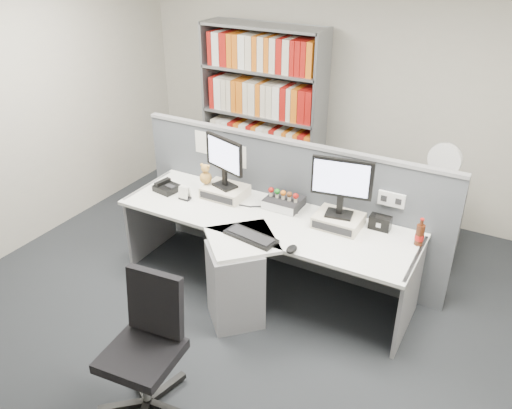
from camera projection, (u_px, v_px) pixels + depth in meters
The scene contains 21 objects.
ground at pixel (217, 340), 4.17m from camera, with size 5.50×5.50×0.00m, color #282B2F.
room_shell at pixel (207, 126), 3.32m from camera, with size 5.04×5.54×2.72m.
partition at pixel (288, 204), 4.82m from camera, with size 3.00×0.08×1.27m.
desk at pixel (253, 256), 4.41m from camera, with size 2.60×1.20×0.72m.
monitor_riser_left at pixel (225, 192), 4.77m from camera, with size 0.38×0.31×0.10m.
monitor_riser_right at pixel (338, 221), 4.30m from camera, with size 0.38×0.31×0.10m.
monitor_left at pixel (224, 158), 4.62m from camera, with size 0.45×0.21×0.47m.
monitor_right at pixel (342, 182), 4.14m from camera, with size 0.49×0.19×0.50m.
desktop_pc at pixel (284, 202), 4.61m from camera, with size 0.31×0.28×0.08m.
figurines at pixel (283, 194), 4.55m from camera, with size 0.29×0.05×0.09m.
keyboard at pixel (251, 237), 4.15m from camera, with size 0.46×0.23×0.03m.
mouse at pixel (292, 249), 3.97m from camera, with size 0.08×0.12×0.05m, color black.
desk_phone at pixel (167, 187), 4.88m from camera, with size 0.24×0.22×0.09m.
desk_calendar at pixel (185, 194), 4.72m from camera, with size 0.11×0.08×0.13m.
plush_toy at pixel (206, 175), 4.77m from camera, with size 0.11×0.11×0.19m.
speaker at pixel (380, 223), 4.26m from camera, with size 0.17×0.10×0.12m, color black.
cola_bottle at pixel (420, 235), 4.04m from camera, with size 0.07×0.07×0.23m.
shelving_unit at pixel (263, 117), 5.97m from camera, with size 1.41×0.40×2.00m.
filing_cabinet at pixel (432, 227), 5.03m from camera, with size 0.45×0.61×0.70m.
desk_fan at pixel (444, 163), 4.71m from camera, with size 0.31×0.18×0.52m.
office_chair at pixel (147, 342), 3.41m from camera, with size 0.63×0.64×0.96m.
Camera 1 is at (1.80, -2.62, 2.92)m, focal length 36.69 mm.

